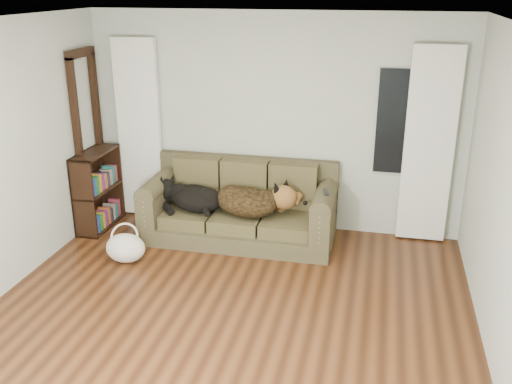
% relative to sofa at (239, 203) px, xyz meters
% --- Properties ---
extents(floor, '(5.00, 5.00, 0.00)m').
position_rel_sofa_xyz_m(floor, '(0.30, -1.97, -0.45)').
color(floor, '#341A0C').
rests_on(floor, ground).
extents(ceiling, '(5.00, 5.00, 0.00)m').
position_rel_sofa_xyz_m(ceiling, '(0.30, -1.97, 2.15)').
color(ceiling, white).
rests_on(ceiling, ground).
extents(wall_back, '(4.50, 0.04, 2.60)m').
position_rel_sofa_xyz_m(wall_back, '(0.30, 0.53, 0.85)').
color(wall_back, '#B3B8AF').
rests_on(wall_back, ground).
extents(curtain_left, '(0.55, 0.08, 2.25)m').
position_rel_sofa_xyz_m(curtain_left, '(-1.40, 0.45, 0.70)').
color(curtain_left, white).
rests_on(curtain_left, ground).
extents(curtain_right, '(0.55, 0.08, 2.25)m').
position_rel_sofa_xyz_m(curtain_right, '(2.10, 0.45, 0.70)').
color(curtain_right, white).
rests_on(curtain_right, ground).
extents(window_pane, '(0.50, 0.03, 1.20)m').
position_rel_sofa_xyz_m(window_pane, '(1.75, 0.50, 0.95)').
color(window_pane, black).
rests_on(window_pane, wall_back).
extents(door_casing, '(0.07, 0.60, 2.10)m').
position_rel_sofa_xyz_m(door_casing, '(-1.90, 0.07, 0.60)').
color(door_casing, black).
rests_on(door_casing, ground).
extents(sofa, '(2.22, 0.96, 0.91)m').
position_rel_sofa_xyz_m(sofa, '(0.00, 0.00, 0.00)').
color(sofa, '#372F24').
rests_on(sofa, floor).
extents(dog_black_lab, '(0.85, 0.76, 0.30)m').
position_rel_sofa_xyz_m(dog_black_lab, '(-0.56, -0.06, 0.03)').
color(dog_black_lab, black).
rests_on(dog_black_lab, sofa).
extents(dog_shepherd, '(0.92, 0.77, 0.35)m').
position_rel_sofa_xyz_m(dog_shepherd, '(0.16, -0.07, 0.04)').
color(dog_shepherd, black).
rests_on(dog_shepherd, sofa).
extents(tv_remote, '(0.09, 0.20, 0.02)m').
position_rel_sofa_xyz_m(tv_remote, '(1.02, -0.15, 0.28)').
color(tv_remote, black).
rests_on(tv_remote, sofa).
extents(tote_bag, '(0.53, 0.47, 0.32)m').
position_rel_sofa_xyz_m(tote_bag, '(-1.07, -0.85, -0.29)').
color(tote_bag, beige).
rests_on(tote_bag, floor).
extents(bookshelf, '(0.33, 0.79, 0.97)m').
position_rel_sofa_xyz_m(bookshelf, '(-1.79, -0.03, 0.05)').
color(bookshelf, black).
rests_on(bookshelf, floor).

